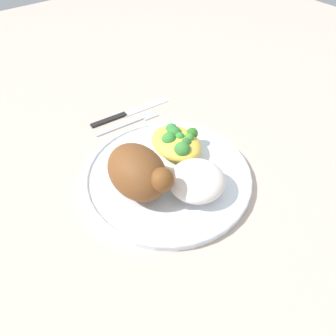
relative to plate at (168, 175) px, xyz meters
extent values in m
plane|color=#C5AD9E|center=(0.00, 0.00, -0.01)|extent=(2.00, 2.00, 0.00)
cylinder|color=white|center=(0.00, 0.00, 0.00)|extent=(0.28, 0.28, 0.01)
torus|color=white|center=(0.00, 0.00, 0.00)|extent=(0.29, 0.29, 0.01)
ellipsoid|color=brown|center=(0.00, -0.06, 0.05)|extent=(0.11, 0.08, 0.08)
sphere|color=brown|center=(0.05, -0.05, 0.06)|extent=(0.04, 0.04, 0.04)
ellipsoid|color=silver|center=(0.06, 0.01, 0.03)|extent=(0.09, 0.09, 0.04)
ellipsoid|color=yellow|center=(-0.04, 0.05, 0.02)|extent=(0.10, 0.08, 0.03)
sphere|color=#357223|center=(-0.03, 0.08, 0.03)|extent=(0.02, 0.02, 0.02)
sphere|color=#328234|center=(-0.05, 0.05, 0.03)|extent=(0.03, 0.03, 0.03)
sphere|color=#388B37|center=(-0.04, 0.03, 0.03)|extent=(0.03, 0.03, 0.03)
sphere|color=#479137|center=(-0.02, 0.07, 0.03)|extent=(0.02, 0.02, 0.02)
sphere|color=#3C8636|center=(-0.01, 0.04, 0.03)|extent=(0.03, 0.03, 0.03)
sphere|color=#3B8440|center=(-0.06, 0.06, 0.03)|extent=(0.02, 0.02, 0.02)
sphere|color=#336B31|center=(-0.02, 0.05, 0.03)|extent=(0.02, 0.02, 0.02)
sphere|color=green|center=(-0.04, 0.05, 0.03)|extent=(0.02, 0.02, 0.02)
cube|color=#B2B2B7|center=(-0.17, 0.01, -0.01)|extent=(0.02, 0.11, 0.01)
cube|color=#B2B2B7|center=(-0.17, 0.08, -0.01)|extent=(0.02, 0.04, 0.00)
cube|color=black|center=(-0.21, 0.00, 0.00)|extent=(0.02, 0.08, 0.01)
cube|color=silver|center=(-0.20, 0.09, -0.01)|extent=(0.03, 0.11, 0.00)
camera|label=1|loc=(0.29, -0.22, 0.39)|focal=33.12mm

